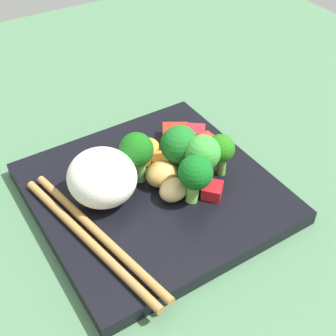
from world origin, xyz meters
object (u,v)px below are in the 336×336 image
object	(u,v)px
rice_mound	(102,178)
square_plate	(153,192)
broccoli_floret_4	(221,150)
chopstick_pair	(93,236)
carrot_slice_0	(185,155)

from	to	relation	value
rice_mound	square_plate	bearing A→B (deg)	77.43
square_plate	broccoli_floret_4	distance (cm)	8.77
rice_mound	broccoli_floret_4	bearing A→B (deg)	77.22
rice_mound	broccoli_floret_4	size ratio (longest dim) A/B	1.44
rice_mound	broccoli_floret_4	distance (cm)	13.11
rice_mound	chopstick_pair	bearing A→B (deg)	-36.75
square_plate	chopstick_pair	size ratio (longest dim) A/B	1.17
square_plate	carrot_slice_0	distance (cm)	6.37
broccoli_floret_4	chopstick_pair	size ratio (longest dim) A/B	0.24
square_plate	carrot_slice_0	world-z (taller)	carrot_slice_0
square_plate	broccoli_floret_4	bearing A→B (deg)	77.08
chopstick_pair	rice_mound	bearing A→B (deg)	131.54
carrot_slice_0	broccoli_floret_4	bearing A→B (deg)	22.95
carrot_slice_0	rice_mound	bearing A→B (deg)	-83.32
carrot_slice_0	chopstick_pair	world-z (taller)	chopstick_pair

